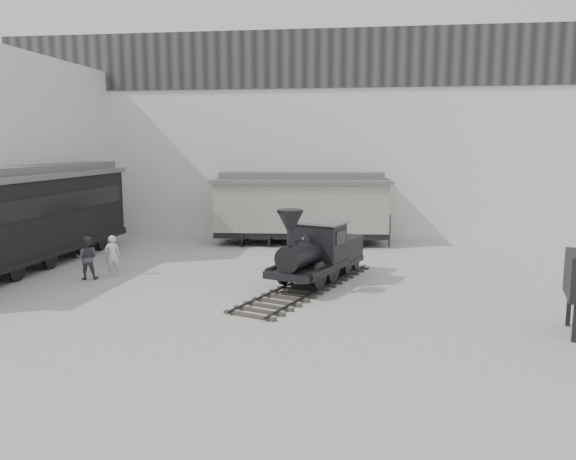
# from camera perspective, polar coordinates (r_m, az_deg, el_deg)

# --- Properties ---
(ground) EXTENTS (90.00, 90.00, 0.00)m
(ground) POSITION_cam_1_polar(r_m,az_deg,el_deg) (17.46, -3.06, -8.31)
(ground) COLOR #9E9E9B
(north_wall) EXTENTS (34.00, 2.51, 11.00)m
(north_wall) POSITION_cam_1_polar(r_m,az_deg,el_deg) (31.53, 1.93, 9.57)
(north_wall) COLOR silver
(north_wall) RESTS_ON ground
(west_pavilion) EXTENTS (7.00, 12.11, 9.00)m
(west_pavilion) POSITION_cam_1_polar(r_m,az_deg,el_deg) (31.70, -26.37, 6.75)
(west_pavilion) COLOR silver
(west_pavilion) RESTS_ON ground
(locomotive) EXTENTS (4.58, 8.25, 2.88)m
(locomotive) POSITION_cam_1_polar(r_m,az_deg,el_deg) (20.52, 2.78, -2.64)
(locomotive) COLOR #3D3830
(locomotive) RESTS_ON ground
(boxcar) EXTENTS (9.16, 3.44, 3.68)m
(boxcar) POSITION_cam_1_polar(r_m,az_deg,el_deg) (28.70, 1.35, 2.40)
(boxcar) COLOR black
(boxcar) RESTS_ON ground
(passenger_coach) EXTENTS (3.83, 14.75, 3.91)m
(passenger_coach) POSITION_cam_1_polar(r_m,az_deg,el_deg) (25.08, -26.12, 1.10)
(passenger_coach) COLOR black
(passenger_coach) RESTS_ON ground
(visitor_a) EXTENTS (0.70, 0.65, 1.61)m
(visitor_a) POSITION_cam_1_polar(r_m,az_deg,el_deg) (22.89, -17.40, -2.50)
(visitor_a) COLOR silver
(visitor_a) RESTS_ON ground
(visitor_b) EXTENTS (0.95, 0.82, 1.67)m
(visitor_b) POSITION_cam_1_polar(r_m,az_deg,el_deg) (22.66, -19.75, -2.66)
(visitor_b) COLOR #414147
(visitor_b) RESTS_ON ground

